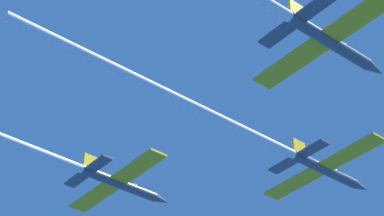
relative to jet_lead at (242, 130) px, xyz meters
The scene contains 2 objects.
jet_lead is the anchor object (origin of this frame).
jet_left_wing 28.01m from the jet_lead, 137.49° to the right, with size 20.07×55.43×3.32m.
Camera 1 is at (57.13, -70.41, -52.99)m, focal length 70.63 mm.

